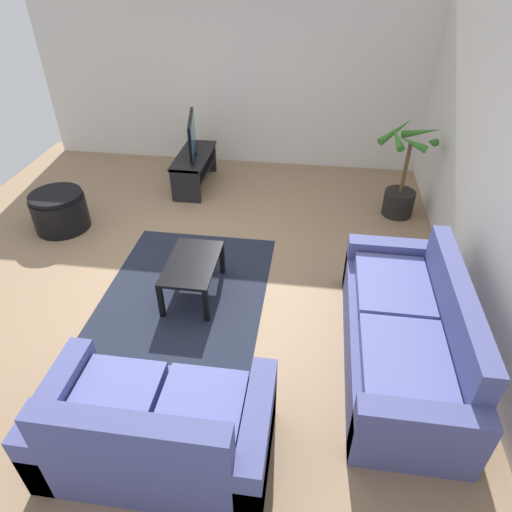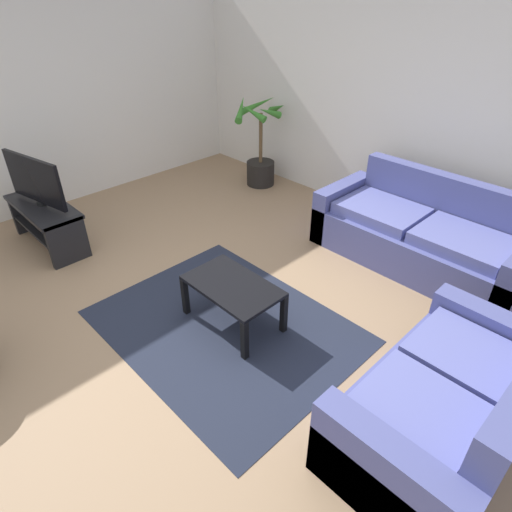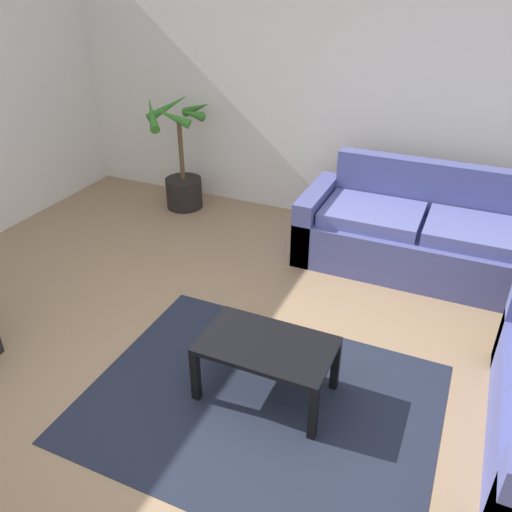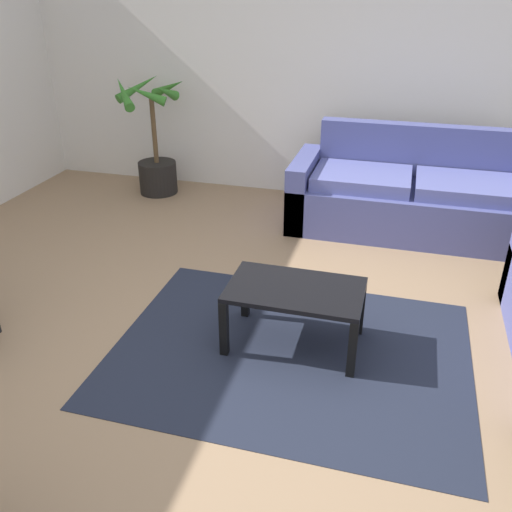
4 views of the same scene
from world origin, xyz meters
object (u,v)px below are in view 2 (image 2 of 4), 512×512
at_px(couch_main, 420,237).
at_px(potted_palm, 260,155).
at_px(couch_loveseat, 448,408).
at_px(tv, 35,180).
at_px(tv_stand, 46,219).
at_px(coffee_table, 233,290).

bearing_deg(couch_main, potted_palm, 174.28).
relative_size(couch_loveseat, potted_palm, 1.31).
xyz_separation_m(couch_loveseat, potted_palm, (-3.83, 2.11, 0.14)).
relative_size(couch_loveseat, tv, 1.80).
relative_size(tv_stand, coffee_table, 1.32).
bearing_deg(tv_stand, coffee_table, 13.85).
relative_size(couch_main, tv, 2.43).
relative_size(coffee_table, potted_palm, 0.68).
height_order(tv_stand, coffee_table, tv_stand).
bearing_deg(tv, potted_palm, 81.43).
relative_size(tv_stand, tv, 1.24).
distance_m(tv_stand, coffee_table, 2.53).
bearing_deg(coffee_table, couch_main, 72.47).
bearing_deg(tv, couch_main, 40.59).
distance_m(tv, coffee_table, 2.56).
bearing_deg(couch_main, coffee_table, -107.53).
distance_m(couch_main, couch_loveseat, 2.19).
xyz_separation_m(couch_main, coffee_table, (-0.65, -2.06, 0.05)).
relative_size(tv, potted_palm, 0.72).
xyz_separation_m(couch_main, tv, (-3.10, -2.66, 0.49)).
bearing_deg(tv, couch_loveseat, 10.75).
bearing_deg(tv, coffee_table, 13.78).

